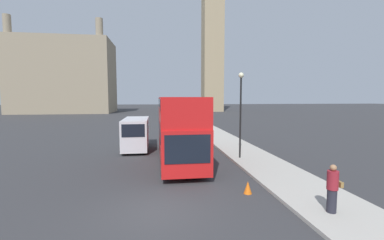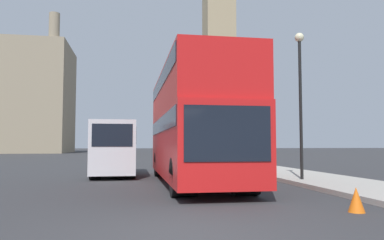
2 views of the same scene
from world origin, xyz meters
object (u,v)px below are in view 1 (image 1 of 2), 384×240
Objects in this scene: pedestrian at (332,189)px; clock_tower at (213,10)px; white_van at (136,133)px; red_double_decker_bus at (179,125)px; street_lamp at (241,102)px.

clock_tower is at bearing 81.15° from pedestrian.
white_van is at bearing -108.35° from clock_tower.
pedestrian is at bearing -62.49° from red_double_decker_bus.
white_van is (-18.62, -56.13, -28.93)m from clock_tower.
street_lamp is at bearing -31.62° from white_van.
white_van is at bearing 121.00° from pedestrian.
clock_tower reaches higher than white_van.
white_van is 0.91× the size of street_lamp.
red_double_decker_bus is at bearing -104.43° from clock_tower.
clock_tower is 65.84m from white_van.
pedestrian is 9.06m from street_lamp.
street_lamp is (7.30, -4.49, 2.58)m from white_van.
white_van is at bearing 127.99° from red_double_decker_bus.
white_van is 15.23m from pedestrian.
white_van is (-3.14, 4.02, -1.04)m from red_double_decker_bus.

